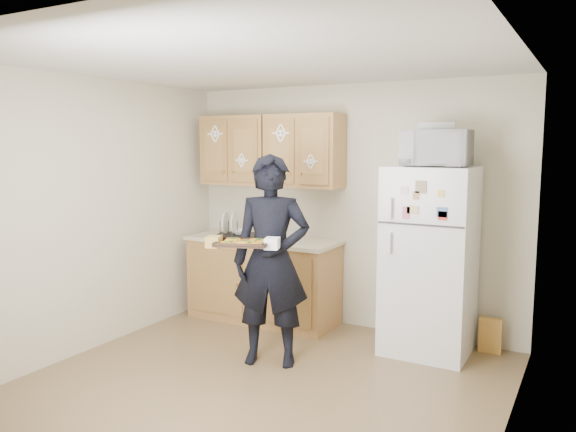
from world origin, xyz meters
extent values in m
plane|color=brown|center=(0.00, 0.00, 0.00)|extent=(3.60, 3.60, 0.00)
plane|color=silver|center=(0.00, 0.00, 2.50)|extent=(3.60, 3.60, 0.00)
cube|color=#C0B69B|center=(0.00, 1.80, 1.25)|extent=(3.60, 0.04, 2.50)
cube|color=#C0B69B|center=(0.00, -1.80, 1.25)|extent=(3.60, 0.04, 2.50)
cube|color=#C0B69B|center=(-1.80, 0.00, 1.25)|extent=(0.04, 3.60, 2.50)
cube|color=#C0B69B|center=(1.80, 0.00, 1.25)|extent=(0.04, 3.60, 2.50)
cube|color=silver|center=(0.95, 1.43, 0.85)|extent=(0.75, 0.70, 1.70)
cube|color=olive|center=(-0.85, 1.48, 0.43)|extent=(1.60, 0.60, 0.86)
cube|color=#B6AC8C|center=(-0.85, 1.48, 0.88)|extent=(1.64, 0.64, 0.04)
cube|color=olive|center=(-1.25, 1.61, 1.83)|extent=(0.80, 0.33, 0.75)
cube|color=olive|center=(-0.43, 1.61, 1.83)|extent=(0.80, 0.33, 0.75)
cube|color=#E7BB51|center=(1.47, 1.67, 0.16)|extent=(0.20, 0.07, 0.32)
imported|color=black|center=(-0.16, 0.50, 0.91)|extent=(0.77, 0.63, 1.81)
cube|color=black|center=(-0.27, 0.21, 1.09)|extent=(0.51, 0.44, 0.04)
cylinder|color=gold|center=(-0.34, 0.11, 1.10)|extent=(0.14, 0.14, 0.02)
cylinder|color=gold|center=(-0.15, 0.18, 1.10)|extent=(0.14, 0.14, 0.02)
cylinder|color=gold|center=(-0.38, 0.25, 1.10)|extent=(0.14, 0.14, 0.02)
cylinder|color=gold|center=(-0.20, 0.32, 1.10)|extent=(0.14, 0.14, 0.02)
cylinder|color=gold|center=(-0.27, 0.21, 1.10)|extent=(0.14, 0.14, 0.02)
imported|color=silver|center=(0.99, 1.38, 1.86)|extent=(0.59, 0.41, 0.32)
cube|color=silver|center=(0.98, 1.41, 2.05)|extent=(0.34, 0.27, 0.06)
cube|color=black|center=(-1.18, 1.47, 0.99)|extent=(0.52, 0.45, 0.18)
imported|color=silver|center=(-1.13, 1.47, 0.95)|extent=(0.25, 0.25, 0.05)
imported|color=silver|center=(-0.35, 1.34, 1.00)|extent=(0.11, 0.11, 0.19)
camera|label=1|loc=(2.25, -3.55, 1.90)|focal=35.00mm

